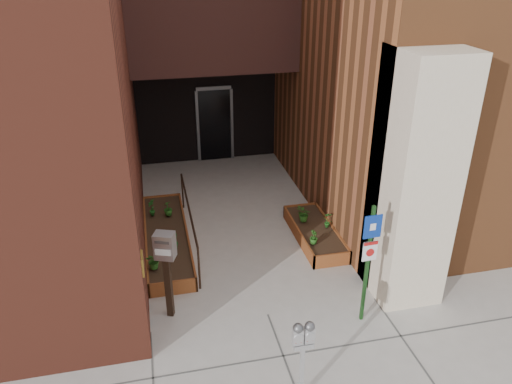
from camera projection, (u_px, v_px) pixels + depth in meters
ground at (268, 315)px, 8.64m from camera, size 80.00×80.00×0.00m
planter_left at (167, 239)px, 10.64m from camera, size 0.90×3.60×0.30m
planter_right at (315, 234)px, 10.83m from camera, size 0.80×2.20×0.30m
handrail at (189, 212)px, 10.42m from camera, size 0.04×3.34×0.90m
parking_meter at (303, 341)px, 6.60m from camera, size 0.30×0.14×1.35m
sign_post at (369, 253)px, 7.94m from camera, size 0.30×0.08×2.19m
payment_dropbox at (166, 258)px, 8.13m from camera, size 0.39×0.34×1.63m
shrub_left_a at (154, 261)px, 9.31m from camera, size 0.41×0.41×0.33m
shrub_left_b at (173, 242)px, 9.85m from camera, size 0.29×0.29×0.39m
shrub_left_c at (168, 208)px, 11.15m from camera, size 0.26×0.26×0.34m
shrub_left_d at (152, 207)px, 11.14m from camera, size 0.23×0.23×0.39m
shrub_right_a at (314, 237)px, 10.09m from camera, size 0.23×0.23×0.30m
shrub_right_b at (328, 220)px, 10.67m from camera, size 0.24×0.24×0.37m
shrub_right_c at (304, 214)px, 10.90m from camera, size 0.44×0.44×0.35m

